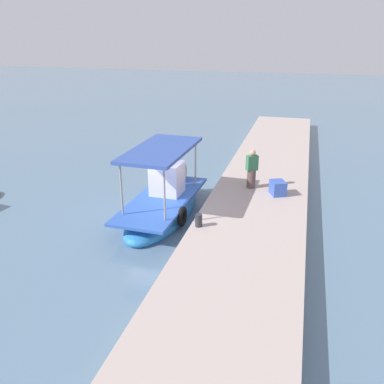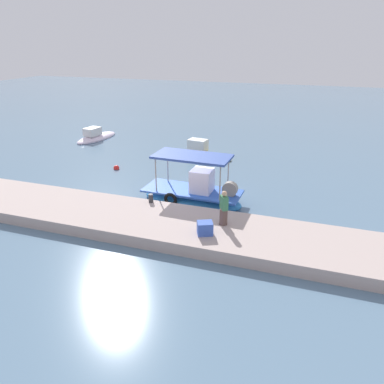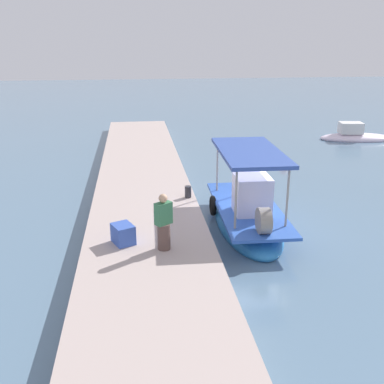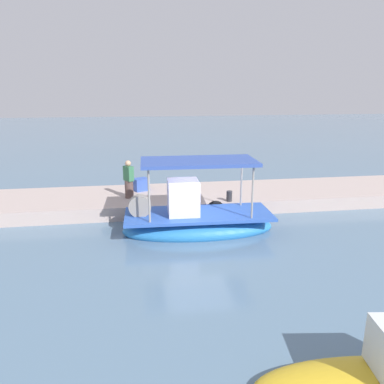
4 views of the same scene
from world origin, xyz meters
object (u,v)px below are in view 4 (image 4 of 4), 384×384
(mooring_bollard, at_px, (229,196))
(cargo_crate, at_px, (141,184))
(main_fishing_boat, at_px, (196,219))
(fisherman_near_bollard, at_px, (129,181))

(mooring_bollard, distance_m, cargo_crate, 4.30)
(main_fishing_boat, xyz_separation_m, fisherman_near_bollard, (2.43, -3.03, 0.82))
(fisherman_near_bollard, bearing_deg, mooring_bollard, 163.99)
(main_fishing_boat, height_order, fisherman_near_bollard, main_fishing_boat)
(main_fishing_boat, xyz_separation_m, cargo_crate, (1.90, -4.17, 0.36))
(mooring_bollard, bearing_deg, fisherman_near_bollard, -16.01)
(main_fishing_boat, relative_size, mooring_bollard, 12.90)
(fisherman_near_bollard, distance_m, mooring_bollard, 4.34)
(cargo_crate, bearing_deg, main_fishing_boat, 114.49)
(fisherman_near_bollard, xyz_separation_m, cargo_crate, (-0.53, -1.14, -0.46))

